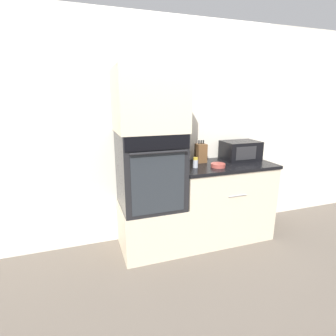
{
  "coord_description": "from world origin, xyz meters",
  "views": [
    {
      "loc": [
        -1.01,
        -2.26,
        1.64
      ],
      "look_at": [
        -0.17,
        0.21,
        0.95
      ],
      "focal_mm": 28.0,
      "sensor_mm": 36.0,
      "label": 1
    }
  ],
  "objects": [
    {
      "name": "ground_plane",
      "position": [
        0.0,
        0.0,
        0.0
      ],
      "size": [
        12.0,
        12.0,
        0.0
      ],
      "primitive_type": "plane",
      "color": "#6B6056"
    },
    {
      "name": "wall_back",
      "position": [
        0.0,
        0.63,
        1.25
      ],
      "size": [
        8.0,
        0.05,
        2.5
      ],
      "color": "silver",
      "rests_on": "ground_plane"
    },
    {
      "name": "oven_cabinet_base",
      "position": [
        -0.33,
        0.3,
        0.26
      ],
      "size": [
        0.66,
        0.6,
        0.52
      ],
      "color": "beige",
      "rests_on": "ground_plane"
    },
    {
      "name": "wall_oven",
      "position": [
        -0.33,
        0.3,
        0.92
      ],
      "size": [
        0.64,
        0.64,
        0.8
      ],
      "color": "black",
      "rests_on": "oven_cabinet_base"
    },
    {
      "name": "oven_cabinet_upper",
      "position": [
        -0.33,
        0.3,
        1.62
      ],
      "size": [
        0.66,
        0.6,
        0.61
      ],
      "color": "beige",
      "rests_on": "wall_oven"
    },
    {
      "name": "counter_unit",
      "position": [
        0.55,
        0.3,
        0.46
      ],
      "size": [
        1.12,
        0.63,
        0.92
      ],
      "color": "beige",
      "rests_on": "ground_plane"
    },
    {
      "name": "microwave",
      "position": [
        0.83,
        0.41,
        1.03
      ],
      "size": [
        0.43,
        0.31,
        0.23
      ],
      "color": "black",
      "rests_on": "counter_unit"
    },
    {
      "name": "knife_block",
      "position": [
        0.32,
        0.45,
        1.02
      ],
      "size": [
        0.11,
        0.12,
        0.26
      ],
      "color": "brown",
      "rests_on": "counter_unit"
    },
    {
      "name": "bowl",
      "position": [
        0.4,
        0.18,
        0.94
      ],
      "size": [
        0.16,
        0.16,
        0.04
      ],
      "color": "#B24C42",
      "rests_on": "counter_unit"
    },
    {
      "name": "condiment_jar_near",
      "position": [
        0.16,
        0.24,
        0.97
      ],
      "size": [
        0.06,
        0.06,
        0.11
      ],
      "color": "silver",
      "rests_on": "counter_unit"
    },
    {
      "name": "condiment_jar_mid",
      "position": [
        0.1,
        0.53,
        0.97
      ],
      "size": [
        0.04,
        0.04,
        0.1
      ],
      "color": "#427047",
      "rests_on": "counter_unit"
    }
  ]
}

